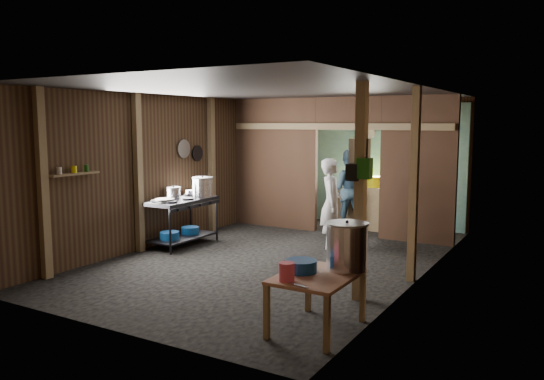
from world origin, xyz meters
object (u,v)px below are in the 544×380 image
Objects in this scene: prep_table at (317,302)px; stove_pot_large at (203,188)px; stock_pot at (347,247)px; gas_range at (181,222)px; pink_bucket at (287,272)px; yellow_tub at (374,182)px; cook at (331,203)px.

stove_pot_large is at bearing 142.49° from prep_table.
stock_pot is (0.18, 0.34, 0.53)m from prep_table.
gas_range reaches higher than pink_bucket.
pink_bucket is at bearing -78.48° from yellow_tub.
pink_bucket is 4.02m from cook.
gas_range is 4.38m from prep_table.
yellow_tub is (2.38, 3.06, 0.55)m from gas_range.
yellow_tub is (2.21, 2.66, -0.03)m from stove_pot_large.
stock_pot is at bearing -26.93° from gas_range.
pink_bucket is (3.38, -3.08, -0.30)m from stove_pot_large.
prep_table is at bearing -31.99° from gas_range.
pink_bucket is at bearing -36.97° from gas_range.
pink_bucket is at bearing -113.60° from prep_table.
stove_pot_large is (0.17, 0.40, 0.57)m from gas_range.
gas_range is 2.65× the size of stock_pot.
stove_pot_large is 3.46m from yellow_tub.
prep_table is 0.66m from stock_pot.
stove_pot_large is 4.58m from pink_bucket.
gas_range is 3.71× the size of stove_pot_large.
pink_bucket is at bearing -42.27° from stove_pot_large.
pink_bucket is (3.55, -2.68, 0.27)m from gas_range.
stock_pot is 3.50m from cook.
gas_range is 4.46m from pink_bucket.
cook is (-1.23, 3.82, 0.08)m from pink_bucket.
stove_pot_large is at bearing 147.44° from stock_pot.
prep_table is 5.57m from yellow_tub.
stock_pot is at bearing -73.34° from yellow_tub.
pink_bucket is at bearing -115.82° from stock_pot.
stove_pot_large reaches higher than stock_pot.
pink_bucket reaches higher than prep_table.
stove_pot_large reaches higher than pink_bucket.
stove_pot_large is at bearing -129.81° from yellow_tub.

